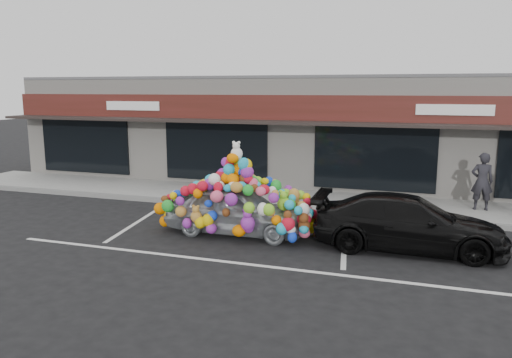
% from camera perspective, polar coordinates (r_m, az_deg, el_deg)
% --- Properties ---
extents(ground, '(90.00, 90.00, 0.00)m').
position_cam_1_polar(ground, '(13.59, -1.90, -6.09)').
color(ground, black).
rests_on(ground, ground).
extents(shop_building, '(24.00, 7.20, 4.31)m').
position_cam_1_polar(shop_building, '(21.22, 6.05, 5.74)').
color(shop_building, beige).
rests_on(shop_building, ground).
extents(sidewalk, '(26.00, 3.00, 0.15)m').
position_cam_1_polar(sidewalk, '(17.26, 2.72, -2.28)').
color(sidewalk, gray).
rests_on(sidewalk, ground).
extents(kerb, '(26.00, 0.18, 0.16)m').
position_cam_1_polar(kerb, '(15.85, 1.24, -3.41)').
color(kerb, slate).
rests_on(kerb, ground).
extents(parking_stripe_left, '(0.73, 4.37, 0.01)m').
position_cam_1_polar(parking_stripe_left, '(15.13, -13.11, -4.63)').
color(parking_stripe_left, silver).
rests_on(parking_stripe_left, ground).
extents(parking_stripe_mid, '(0.73, 4.37, 0.01)m').
position_cam_1_polar(parking_stripe_mid, '(13.11, 10.05, -6.84)').
color(parking_stripe_mid, silver).
rests_on(parking_stripe_mid, ground).
extents(lane_line, '(14.00, 0.12, 0.01)m').
position_cam_1_polar(lane_line, '(10.93, 3.85, -10.23)').
color(lane_line, silver).
rests_on(lane_line, ground).
extents(toy_car, '(2.79, 4.08, 2.38)m').
position_cam_1_polar(toy_car, '(13.28, -2.19, -2.88)').
color(toy_car, '#B8BFC4').
rests_on(toy_car, ground).
extents(black_sedan, '(1.92, 4.55, 1.31)m').
position_cam_1_polar(black_sedan, '(12.54, 17.00, -4.84)').
color(black_sedan, black).
rests_on(black_sedan, ground).
extents(pedestrian_a, '(0.68, 0.48, 1.78)m').
position_cam_1_polar(pedestrian_a, '(16.73, 24.42, -0.25)').
color(pedestrian_a, '#24242A').
rests_on(pedestrian_a, sidewalk).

